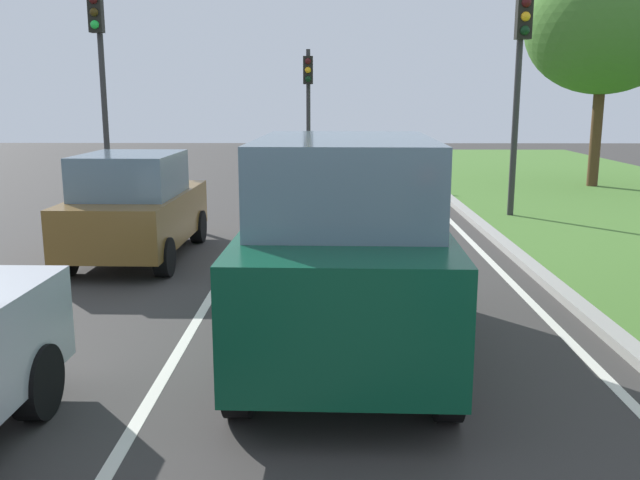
{
  "coord_description": "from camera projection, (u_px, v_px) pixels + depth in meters",
  "views": [
    {
      "loc": [
        0.89,
        2.65,
        2.66
      ],
      "look_at": [
        0.81,
        9.68,
        1.2
      ],
      "focal_mm": 38.43,
      "sensor_mm": 36.0,
      "label": 1
    }
  ],
  "objects": [
    {
      "name": "ground_plane",
      "position": [
        275.0,
        257.0,
        11.67
      ],
      "size": [
        60.0,
        60.0,
        0.0
      ],
      "primitive_type": "plane",
      "color": "#383533"
    },
    {
      "name": "lane_line_center",
      "position": [
        234.0,
        257.0,
        11.67
      ],
      "size": [
        0.12,
        32.0,
        0.01
      ],
      "primitive_type": "cube",
      "color": "silver",
      "rests_on": "ground"
    },
    {
      "name": "lane_line_right_edge",
      "position": [
        487.0,
        257.0,
        11.63
      ],
      "size": [
        0.12,
        32.0,
        0.01
      ],
      "primitive_type": "cube",
      "color": "silver",
      "rests_on": "ground"
    },
    {
      "name": "curb_right",
      "position": [
        516.0,
        254.0,
        11.61
      ],
      "size": [
        0.24,
        48.0,
        0.12
      ],
      "primitive_type": "cube",
      "color": "#9E9B93",
      "rests_on": "ground"
    },
    {
      "name": "car_suv_ahead",
      "position": [
        344.0,
        246.0,
        7.06
      ],
      "size": [
        2.08,
        4.55,
        2.28
      ],
      "rotation": [
        0.0,
        0.0,
        -0.03
      ],
      "color": "#0C472D",
      "rests_on": "ground"
    },
    {
      "name": "car_hatchback_far",
      "position": [
        136.0,
        207.0,
        11.42
      ],
      "size": [
        1.78,
        3.73,
        1.78
      ],
      "rotation": [
        0.0,
        0.0,
        -0.02
      ],
      "color": "brown",
      "rests_on": "ground"
    },
    {
      "name": "traffic_light_near_right",
      "position": [
        520.0,
        63.0,
        14.74
      ],
      "size": [
        0.32,
        0.5,
        5.05
      ],
      "color": "#2D2D2D",
      "rests_on": "ground"
    },
    {
      "name": "traffic_light_overhead_left",
      "position": [
        100.0,
        59.0,
        16.36
      ],
      "size": [
        0.32,
        0.5,
        5.29
      ],
      "color": "#2D2D2D",
      "rests_on": "ground"
    },
    {
      "name": "traffic_light_far_median",
      "position": [
        308.0,
        91.0,
        22.71
      ],
      "size": [
        0.32,
        0.5,
        4.24
      ],
      "color": "#2D2D2D",
      "rests_on": "ground"
    },
    {
      "name": "tree_roadside_far",
      "position": [
        605.0,
        27.0,
        19.73
      ],
      "size": [
        4.5,
        4.5,
        6.58
      ],
      "color": "#4C331E",
      "rests_on": "ground"
    }
  ]
}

